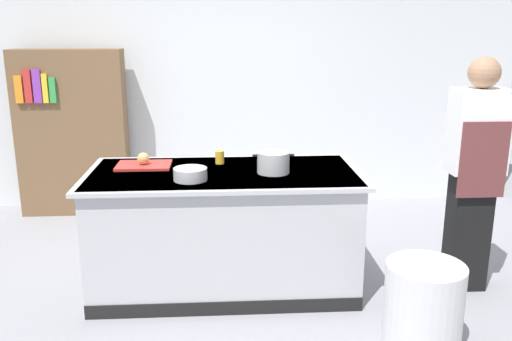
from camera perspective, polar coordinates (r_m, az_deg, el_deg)
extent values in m
plane|color=gray|center=(4.26, -3.26, -11.88)|extent=(10.00, 10.00, 0.00)
cube|color=silver|center=(5.92, -3.63, 10.85)|extent=(6.40, 0.12, 3.00)
cube|color=#B7BABF|center=(4.08, -3.35, -6.22)|extent=(1.90, 0.90, 0.90)
cube|color=#B7BABF|center=(3.94, -3.45, -0.32)|extent=(1.98, 0.98, 0.03)
cube|color=black|center=(3.84, -3.22, -14.27)|extent=(1.90, 0.01, 0.10)
cube|color=red|center=(4.15, -11.69, 0.53)|extent=(0.40, 0.28, 0.02)
sphere|color=tan|center=(4.13, -11.76, 1.24)|extent=(0.09, 0.09, 0.09)
cylinder|color=#B7BABF|center=(3.88, 1.83, 0.85)|extent=(0.23, 0.23, 0.15)
cube|color=black|center=(3.86, -0.10, 1.59)|extent=(0.04, 0.02, 0.01)
cube|color=black|center=(3.88, 3.77, 1.64)|extent=(0.04, 0.02, 0.01)
cylinder|color=#B7BABF|center=(3.73, -6.92, -0.38)|extent=(0.23, 0.23, 0.08)
cylinder|color=yellow|center=(4.16, -3.84, 1.41)|extent=(0.07, 0.07, 0.10)
cylinder|color=silver|center=(3.52, 17.13, -13.62)|extent=(0.47, 0.47, 0.56)
cube|color=black|center=(4.35, 21.32, -5.90)|extent=(0.28, 0.20, 0.90)
cube|color=white|center=(4.15, 22.29, 3.83)|extent=(0.38, 0.24, 0.60)
sphere|color=#A87A5B|center=(4.10, 22.86, 9.45)|extent=(0.22, 0.22, 0.22)
cube|color=brown|center=(4.08, 22.79, 1.00)|extent=(0.34, 0.02, 0.54)
cube|color=brown|center=(5.91, -18.70, 3.72)|extent=(1.10, 0.28, 1.70)
cube|color=orange|center=(5.82, -23.65, 7.80)|extent=(0.07, 0.03, 0.27)
cube|color=red|center=(5.79, -22.85, 8.14)|extent=(0.07, 0.03, 0.32)
cube|color=purple|center=(5.76, -22.01, 8.20)|extent=(0.08, 0.03, 0.33)
cube|color=yellow|center=(5.74, -21.27, 8.04)|extent=(0.05, 0.03, 0.28)
cube|color=green|center=(5.72, -20.57, 7.90)|extent=(0.06, 0.03, 0.25)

